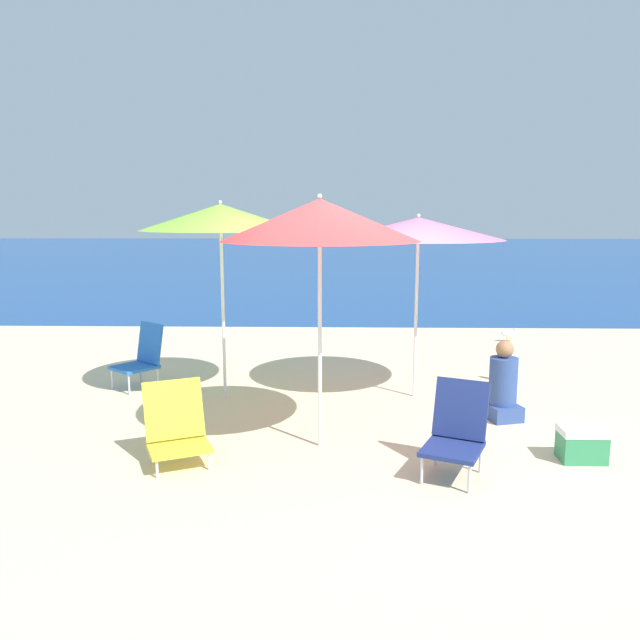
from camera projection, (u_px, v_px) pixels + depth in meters
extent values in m
plane|color=beige|center=(357.00, 452.00, 5.60)|extent=(60.00, 60.00, 0.00)
cube|color=#19478C|center=(340.00, 255.00, 31.35)|extent=(60.00, 40.00, 0.01)
cylinder|color=white|center=(416.00, 320.00, 7.14)|extent=(0.04, 0.04, 1.82)
cone|color=pink|center=(418.00, 228.00, 6.96)|extent=(1.92, 1.92, 0.25)
sphere|color=white|center=(419.00, 216.00, 6.94)|extent=(0.04, 0.04, 0.04)
cylinder|color=white|center=(223.00, 316.00, 7.06)|extent=(0.04, 0.04, 1.93)
cone|color=#8ECC3D|center=(221.00, 217.00, 6.87)|extent=(1.78, 1.78, 0.29)
sphere|color=white|center=(220.00, 202.00, 6.84)|extent=(0.04, 0.04, 0.04)
cylinder|color=white|center=(320.00, 346.00, 5.59)|extent=(0.04, 0.04, 1.87)
cone|color=red|center=(320.00, 220.00, 5.40)|extent=(1.75, 1.75, 0.37)
sphere|color=white|center=(320.00, 196.00, 5.36)|extent=(0.04, 0.04, 0.04)
cylinder|color=silver|center=(157.00, 469.00, 5.03)|extent=(0.02, 0.02, 0.15)
cylinder|color=silver|center=(209.00, 461.00, 5.19)|extent=(0.02, 0.02, 0.15)
cylinder|color=silver|center=(151.00, 454.00, 5.34)|extent=(0.02, 0.02, 0.15)
cylinder|color=silver|center=(200.00, 447.00, 5.51)|extent=(0.02, 0.02, 0.15)
cube|color=yellow|center=(179.00, 447.00, 5.25)|extent=(0.62, 0.58, 0.04)
cube|color=yellow|center=(174.00, 409.00, 5.39)|extent=(0.54, 0.39, 0.49)
cylinder|color=silver|center=(112.00, 379.00, 7.57)|extent=(0.02, 0.02, 0.25)
cylinder|color=silver|center=(129.00, 385.00, 7.32)|extent=(0.02, 0.02, 0.25)
cylinder|color=silver|center=(141.00, 373.00, 7.86)|extent=(0.02, 0.02, 0.25)
cylinder|color=silver|center=(158.00, 378.00, 7.62)|extent=(0.02, 0.02, 0.25)
cube|color=blue|center=(134.00, 367.00, 7.57)|extent=(0.63, 0.64, 0.04)
cube|color=blue|center=(150.00, 343.00, 7.70)|extent=(0.42, 0.38, 0.49)
cylinder|color=silver|center=(422.00, 470.00, 4.91)|extent=(0.02, 0.02, 0.23)
cylinder|color=silver|center=(469.00, 479.00, 4.75)|extent=(0.02, 0.02, 0.23)
cylinder|color=silver|center=(436.00, 452.00, 5.29)|extent=(0.02, 0.02, 0.23)
cylinder|color=silver|center=(480.00, 459.00, 5.13)|extent=(0.02, 0.02, 0.23)
cube|color=navy|center=(452.00, 449.00, 5.00)|extent=(0.61, 0.64, 0.04)
cube|color=navy|center=(461.00, 408.00, 5.18)|extent=(0.47, 0.33, 0.48)
cube|color=#334C8C|center=(502.00, 411.00, 6.48)|extent=(0.40, 0.44, 0.16)
cylinder|color=#334C8C|center=(503.00, 381.00, 6.43)|extent=(0.29, 0.29, 0.49)
sphere|color=#9E704C|center=(505.00, 349.00, 6.37)|extent=(0.18, 0.18, 0.18)
cylinder|color=#8CCCEA|center=(494.00, 373.00, 8.01)|extent=(0.08, 0.08, 0.18)
cylinder|color=#8CCCEA|center=(494.00, 364.00, 7.99)|extent=(0.04, 0.04, 0.06)
cylinder|color=black|center=(494.00, 361.00, 7.98)|extent=(0.04, 0.04, 0.02)
cube|color=#338C59|center=(582.00, 447.00, 5.39)|extent=(0.37, 0.26, 0.24)
cube|color=white|center=(583.00, 431.00, 5.36)|extent=(0.39, 0.27, 0.06)
cylinder|color=gold|center=(507.00, 339.00, 10.37)|extent=(0.01, 0.01, 0.07)
cylinder|color=gold|center=(510.00, 340.00, 10.37)|extent=(0.01, 0.01, 0.07)
ellipsoid|color=white|center=(509.00, 334.00, 10.35)|extent=(0.26, 0.11, 0.13)
sphere|color=white|center=(515.00, 330.00, 10.34)|extent=(0.07, 0.07, 0.07)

